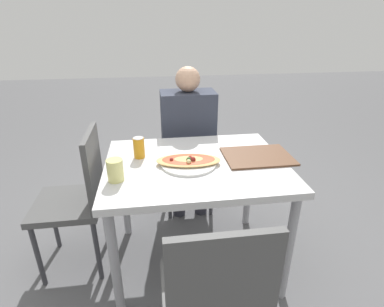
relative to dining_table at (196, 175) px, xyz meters
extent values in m
plane|color=#59595B|center=(0.00, 0.00, -0.66)|extent=(14.00, 14.00, 0.00)
cube|color=silver|center=(0.00, 0.00, 0.06)|extent=(1.04, 0.81, 0.04)
cylinder|color=#99999E|center=(-0.46, -0.35, -0.31)|extent=(0.05, 0.05, 0.70)
cylinder|color=#99999E|center=(0.46, -0.35, -0.31)|extent=(0.05, 0.05, 0.70)
cylinder|color=#99999E|center=(-0.46, 0.35, -0.31)|extent=(0.05, 0.05, 0.70)
cylinder|color=#99999E|center=(0.46, 0.35, -0.31)|extent=(0.05, 0.05, 0.70)
cube|color=#4C4C4C|center=(0.04, 0.67, -0.20)|extent=(0.40, 0.40, 0.04)
cube|color=#4C4C4C|center=(0.04, 0.85, 0.04)|extent=(0.38, 0.03, 0.44)
cylinder|color=#38383D|center=(0.21, 0.50, -0.44)|extent=(0.03, 0.03, 0.44)
cylinder|color=#38383D|center=(-0.13, 0.50, -0.44)|extent=(0.03, 0.03, 0.44)
cylinder|color=#38383D|center=(0.21, 0.84, -0.44)|extent=(0.03, 0.03, 0.44)
cylinder|color=#38383D|center=(-0.13, 0.84, -0.44)|extent=(0.03, 0.03, 0.44)
cube|color=#4C4C4C|center=(-0.04, -0.67, -0.20)|extent=(0.40, 0.40, 0.04)
cube|color=#4C4C4C|center=(-0.04, -0.85, 0.04)|extent=(0.38, 0.03, 0.44)
cylinder|color=#38383D|center=(-0.21, -0.50, -0.44)|extent=(0.03, 0.03, 0.44)
cylinder|color=#38383D|center=(0.13, -0.50, -0.44)|extent=(0.03, 0.03, 0.44)
cube|color=#4C4C4C|center=(-0.78, 0.10, -0.20)|extent=(0.40, 0.40, 0.04)
cube|color=#4C4C4C|center=(-0.59, 0.10, 0.04)|extent=(0.03, 0.38, 0.44)
cylinder|color=#38383D|center=(-0.95, -0.07, -0.44)|extent=(0.03, 0.03, 0.44)
cylinder|color=#38383D|center=(-0.95, 0.27, -0.44)|extent=(0.03, 0.03, 0.44)
cylinder|color=#38383D|center=(-0.61, -0.07, -0.44)|extent=(0.03, 0.03, 0.44)
cylinder|color=#38383D|center=(-0.61, 0.27, -0.44)|extent=(0.03, 0.03, 0.44)
cylinder|color=#2D2D38|center=(0.13, 0.54, -0.42)|extent=(0.10, 0.10, 0.48)
cylinder|color=#2D2D38|center=(-0.05, 0.54, -0.42)|extent=(0.10, 0.10, 0.48)
cube|color=#333847|center=(0.04, 0.64, 0.09)|extent=(0.41, 0.24, 0.53)
sphere|color=tan|center=(0.04, 0.64, 0.44)|extent=(0.18, 0.18, 0.18)
cylinder|color=white|center=(-0.04, -0.02, 0.09)|extent=(0.32, 0.32, 0.01)
ellipsoid|color=#E0AD66|center=(-0.04, -0.02, 0.11)|extent=(0.38, 0.22, 0.02)
ellipsoid|color=#B24223|center=(-0.04, -0.02, 0.11)|extent=(0.31, 0.18, 0.01)
sphere|color=#335928|center=(-0.04, -0.04, 0.12)|extent=(0.03, 0.03, 0.03)
sphere|color=maroon|center=(-0.02, -0.04, 0.12)|extent=(0.03, 0.03, 0.03)
sphere|color=beige|center=(-0.05, -0.06, 0.12)|extent=(0.03, 0.03, 0.03)
sphere|color=maroon|center=(-0.03, -0.01, 0.12)|extent=(0.02, 0.02, 0.02)
sphere|color=maroon|center=(-0.14, -0.02, 0.12)|extent=(0.02, 0.02, 0.02)
cylinder|color=orange|center=(-0.32, 0.12, 0.14)|extent=(0.07, 0.07, 0.12)
cylinder|color=silver|center=(-0.32, 0.12, 0.21)|extent=(0.06, 0.06, 0.00)
cylinder|color=#E0DB7F|center=(-0.44, -0.15, 0.14)|extent=(0.08, 0.08, 0.12)
cube|color=brown|center=(0.38, 0.02, 0.09)|extent=(0.40, 0.30, 0.01)
camera|label=1|loc=(-0.24, -1.54, 0.85)|focal=28.00mm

